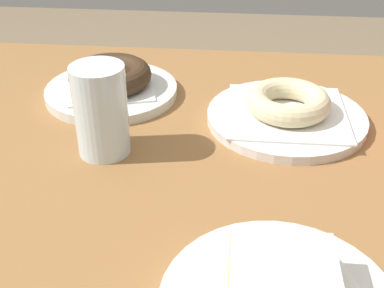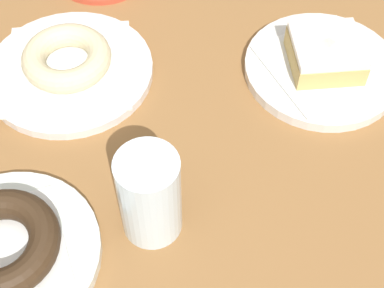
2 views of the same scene
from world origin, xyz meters
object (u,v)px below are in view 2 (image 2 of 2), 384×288
(plate_glazed_square, at_px, (322,69))
(donut_sugar_ring, at_px, (67,58))
(plate_sugar_ring, at_px, (70,71))
(donut_glazed_square, at_px, (326,53))
(water_glass, at_px, (150,196))
(plate_chocolate_ring, at_px, (6,255))

(plate_glazed_square, height_order, donut_sugar_ring, donut_sugar_ring)
(plate_glazed_square, relative_size, donut_sugar_ring, 1.77)
(donut_sugar_ring, bearing_deg, plate_sugar_ring, 0.00)
(donut_glazed_square, relative_size, water_glass, 0.77)
(plate_chocolate_ring, relative_size, plate_glazed_square, 0.98)
(plate_glazed_square, height_order, plate_sugar_ring, plate_glazed_square)
(plate_chocolate_ring, distance_m, water_glass, 0.17)
(plate_glazed_square, bearing_deg, donut_sugar_ring, -94.65)
(plate_chocolate_ring, height_order, donut_sugar_ring, donut_sugar_ring)
(donut_glazed_square, xyz_separation_m, plate_sugar_ring, (-0.03, -0.33, -0.03))
(plate_glazed_square, relative_size, donut_glazed_square, 2.31)
(plate_sugar_ring, xyz_separation_m, donut_sugar_ring, (0.00, 0.00, 0.02))
(plate_sugar_ring, relative_size, donut_sugar_ring, 1.90)
(donut_glazed_square, distance_m, donut_sugar_ring, 0.33)
(plate_glazed_square, bearing_deg, plate_chocolate_ring, -59.10)
(donut_sugar_ring, bearing_deg, donut_glazed_square, 85.35)
(plate_glazed_square, distance_m, donut_glazed_square, 0.03)
(plate_chocolate_ring, xyz_separation_m, donut_glazed_square, (-0.23, 0.39, 0.03))
(donut_glazed_square, distance_m, plate_sugar_ring, 0.34)
(plate_glazed_square, height_order, water_glass, water_glass)
(donut_glazed_square, distance_m, water_glass, 0.31)
(plate_glazed_square, xyz_separation_m, plate_sugar_ring, (-0.03, -0.33, -0.00))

